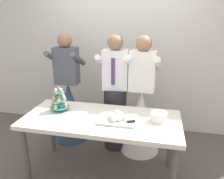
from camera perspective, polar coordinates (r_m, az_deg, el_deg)
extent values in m
plane|color=#564C47|center=(2.98, -2.55, -20.78)|extent=(8.00, 8.00, 0.00)
cube|color=beige|center=(3.67, 2.66, 11.81)|extent=(5.20, 0.10, 2.90)
cube|color=silver|center=(2.57, -2.79, -7.80)|extent=(1.80, 0.80, 0.05)
cylinder|color=#564C47|center=(2.83, -21.39, -15.60)|extent=(0.06, 0.06, 0.72)
cylinder|color=#564C47|center=(2.45, 15.44, -20.85)|extent=(0.06, 0.06, 0.72)
cylinder|color=#564C47|center=(3.29, -15.35, -9.75)|extent=(0.06, 0.06, 0.72)
cylinder|color=#564C47|center=(2.97, 14.90, -13.01)|extent=(0.06, 0.06, 0.72)
cylinder|color=teal|center=(2.82, -13.32, -5.12)|extent=(0.17, 0.17, 0.01)
cylinder|color=teal|center=(2.76, -13.55, -2.34)|extent=(0.01, 0.01, 0.31)
cylinder|color=teal|center=(2.80, -13.38, -4.39)|extent=(0.23, 0.23, 0.01)
cylinder|color=#D1B784|center=(2.75, -11.83, -4.30)|extent=(0.04, 0.04, 0.03)
sphere|color=white|center=(2.75, -11.86, -3.84)|extent=(0.04, 0.04, 0.04)
cylinder|color=#D1B784|center=(2.87, -12.84, -3.40)|extent=(0.04, 0.04, 0.03)
sphere|color=#D6B27A|center=(2.86, -12.87, -2.96)|extent=(0.04, 0.04, 0.04)
cylinder|color=#D1B784|center=(2.83, -15.03, -3.92)|extent=(0.04, 0.04, 0.03)
sphere|color=#D6B27A|center=(2.82, -15.07, -3.47)|extent=(0.04, 0.04, 0.04)
cylinder|color=#D1B784|center=(2.73, -14.38, -4.73)|extent=(0.04, 0.04, 0.03)
sphere|color=#D6B27A|center=(2.72, -14.42, -4.26)|extent=(0.04, 0.04, 0.04)
cylinder|color=teal|center=(2.77, -13.53, -2.58)|extent=(0.18, 0.18, 0.01)
cylinder|color=#D1B784|center=(2.74, -12.34, -2.33)|extent=(0.04, 0.04, 0.03)
sphere|color=white|center=(2.73, -12.38, -1.86)|extent=(0.04, 0.04, 0.04)
cylinder|color=#D1B784|center=(2.80, -12.62, -1.88)|extent=(0.04, 0.04, 0.03)
sphere|color=white|center=(2.79, -12.66, -1.42)|extent=(0.04, 0.04, 0.04)
cylinder|color=#D1B784|center=(2.81, -14.02, -1.87)|extent=(0.04, 0.04, 0.03)
sphere|color=brown|center=(2.81, -14.06, -1.41)|extent=(0.04, 0.04, 0.04)
cylinder|color=#D1B784|center=(2.75, -14.81, -2.45)|extent=(0.04, 0.04, 0.03)
sphere|color=#D6B27A|center=(2.74, -14.85, -1.98)|extent=(0.04, 0.04, 0.04)
cylinder|color=#D1B784|center=(2.70, -13.76, -2.72)|extent=(0.04, 0.04, 0.03)
sphere|color=brown|center=(2.69, -13.80, -2.25)|extent=(0.04, 0.04, 0.04)
cylinder|color=teal|center=(2.73, -13.68, -0.73)|extent=(0.13, 0.13, 0.01)
cylinder|color=#D1B784|center=(2.71, -13.05, -0.48)|extent=(0.04, 0.04, 0.03)
sphere|color=#EAB7C6|center=(2.70, -13.08, 0.00)|extent=(0.04, 0.04, 0.04)
cylinder|color=#D1B784|center=(2.76, -13.67, -0.14)|extent=(0.04, 0.04, 0.03)
sphere|color=beige|center=(2.76, -13.71, 0.33)|extent=(0.04, 0.04, 0.04)
cylinder|color=#D1B784|center=(2.71, -14.38, -0.56)|extent=(0.04, 0.04, 0.03)
sphere|color=#EAB7C6|center=(2.70, -14.42, -0.09)|extent=(0.04, 0.04, 0.04)
cube|color=silver|center=(2.48, 1.25, -7.80)|extent=(0.42, 0.31, 0.02)
sphere|color=white|center=(2.46, 2.70, -7.12)|extent=(0.08, 0.08, 0.08)
sphere|color=white|center=(2.50, 2.13, -6.68)|extent=(0.08, 0.08, 0.08)
sphere|color=white|center=(2.51, 1.22, -6.44)|extent=(0.09, 0.09, 0.09)
sphere|color=white|center=(2.50, 0.11, -6.62)|extent=(0.08, 0.08, 0.08)
sphere|color=white|center=(2.46, 0.27, -7.03)|extent=(0.09, 0.09, 0.09)
sphere|color=white|center=(2.40, 0.45, -7.82)|extent=(0.07, 0.07, 0.07)
sphere|color=white|center=(2.43, 1.80, -7.44)|extent=(0.08, 0.08, 0.08)
sphere|color=white|center=(2.46, 1.26, -6.62)|extent=(0.11, 0.11, 0.11)
sphere|color=#2D1938|center=(2.42, 1.27, -6.05)|extent=(0.02, 0.02, 0.02)
sphere|color=#2D1938|center=(2.44, 1.28, -5.63)|extent=(0.02, 0.02, 0.02)
sphere|color=#B21923|center=(2.44, 0.61, -5.71)|extent=(0.02, 0.02, 0.02)
sphere|color=#DB474C|center=(2.45, 1.20, -5.64)|extent=(0.02, 0.02, 0.02)
cube|color=silver|center=(2.37, 1.44, -8.75)|extent=(0.22, 0.12, 0.00)
cube|color=black|center=(2.41, 4.94, -8.23)|extent=(0.09, 0.06, 0.02)
cylinder|color=white|center=(2.54, 12.01, -7.78)|extent=(0.18, 0.18, 0.01)
cylinder|color=white|center=(2.53, 11.95, -7.57)|extent=(0.18, 0.18, 0.01)
cylinder|color=white|center=(2.53, 11.94, -7.36)|extent=(0.18, 0.18, 0.01)
cylinder|color=white|center=(2.52, 12.00, -7.14)|extent=(0.18, 0.18, 0.01)
cylinder|color=white|center=(2.52, 12.00, -6.91)|extent=(0.18, 0.18, 0.01)
cylinder|color=white|center=(2.51, 11.96, -6.67)|extent=(0.18, 0.18, 0.01)
cylinder|color=white|center=(2.51, 12.03, -6.42)|extent=(0.18, 0.18, 0.01)
cylinder|color=white|center=(2.51, 12.05, -6.22)|extent=(0.18, 0.18, 0.01)
cylinder|color=white|center=(2.50, 12.11, -6.03)|extent=(0.18, 0.18, 0.01)
cylinder|color=#232328|center=(3.24, 0.81, -7.54)|extent=(0.32, 0.32, 0.92)
cube|color=white|center=(2.99, 0.87, 5.09)|extent=(0.36, 0.23, 0.54)
sphere|color=#8C664C|center=(2.92, 0.91, 12.05)|extent=(0.21, 0.21, 0.21)
cylinder|color=white|center=(2.99, -2.96, 7.22)|extent=(0.12, 0.49, 0.28)
cylinder|color=white|center=(2.95, 4.38, 7.02)|extent=(0.12, 0.49, 0.28)
cube|color=#4C3372|center=(2.89, 0.28, 4.61)|extent=(0.05, 0.02, 0.36)
cone|color=white|center=(3.19, 7.33, -8.12)|extent=(0.56, 0.56, 0.92)
cube|color=white|center=(2.94, 7.92, 4.67)|extent=(0.35, 0.22, 0.54)
sphere|color=#997054|center=(2.87, 8.25, 11.74)|extent=(0.21, 0.21, 0.21)
cylinder|color=white|center=(2.94, 4.47, 6.98)|extent=(0.11, 0.49, 0.28)
cylinder|color=white|center=(2.89, 11.91, 6.43)|extent=(0.11, 0.49, 0.28)
cone|color=#334760|center=(3.53, -10.93, -5.56)|extent=(0.56, 0.56, 0.92)
cube|color=#4C515B|center=(3.30, -11.72, 6.05)|extent=(0.35, 0.21, 0.54)
sphere|color=#8C664C|center=(3.24, -12.15, 12.33)|extent=(0.21, 0.21, 0.21)
cylinder|color=#4C515B|center=(3.36, -14.94, 7.90)|extent=(0.09, 0.49, 0.28)
cylinder|color=#4C515B|center=(3.22, -8.73, 7.85)|extent=(0.09, 0.49, 0.28)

